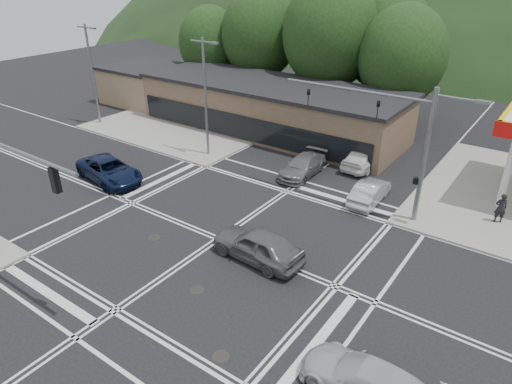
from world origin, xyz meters
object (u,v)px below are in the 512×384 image
Objects in this scene: car_silver_east at (367,381)px; car_northbound at (303,166)px; car_queue_b at (365,157)px; car_grey_center at (258,245)px; pedestrian at (501,208)px; car_blue_west at (109,170)px; car_queue_a at (370,192)px.

car_silver_east reaches higher than car_northbound.
car_silver_east is 1.01× the size of car_queue_b.
car_queue_b is (-0.33, 14.30, -0.02)m from car_grey_center.
car_grey_center is 14.52m from pedestrian.
car_blue_west is 18.50m from car_queue_b.
car_silver_east is 15.02m from car_queue_a.
car_grey_center is 1.03× the size of car_queue_b.
car_blue_west is 22.73m from car_silver_east.
car_queue_a is (-5.76, 13.87, -0.02)m from car_silver_east.
car_queue_a is 0.87× the size of car_northbound.
pedestrian is (9.41, 11.06, 0.20)m from car_grey_center.
car_blue_west is at bearing -94.10° from car_grey_center.
pedestrian reaches higher than car_blue_west.
car_silver_east is (21.84, -6.32, -0.07)m from car_blue_west.
car_grey_center reaches higher than car_queue_b.
car_silver_east is 1.18× the size of car_queue_a.
car_northbound is 12.81m from pedestrian.
car_blue_west reaches higher than car_queue_a.
pedestrian is at bearing 142.66° from car_grey_center.
car_northbound is 2.65× the size of pedestrian.
car_queue_a is 5.65m from car_northbound.
car_northbound reaches higher than car_queue_a.
car_northbound is at bearing -23.41° from pedestrian.
car_silver_east is 15.71m from pedestrian.
car_silver_east is at bearing 63.06° from car_grey_center.
car_queue_b is 4.97m from car_northbound.
pedestrian is (9.74, -3.24, 0.23)m from car_queue_b.
car_silver_east is 1.03× the size of car_northbound.
pedestrian is at bearing 0.70° from car_northbound.
car_queue_b is at bearing -65.46° from car_queue_a.
car_blue_west is 3.12× the size of pedestrian.
car_grey_center is 1.19× the size of car_queue_a.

